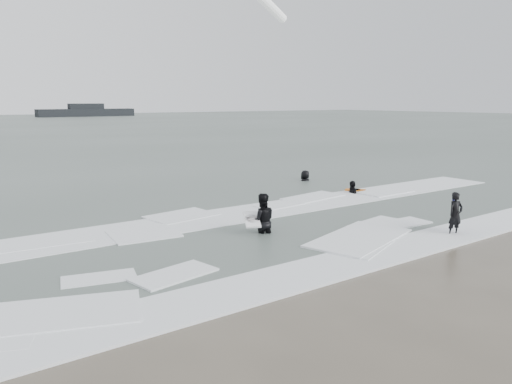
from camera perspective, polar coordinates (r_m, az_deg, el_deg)
ground at (r=15.26m, az=10.89°, el=-6.87°), size 320.00×320.00×0.00m
surfer_centre at (r=18.16m, az=21.68°, el=-4.63°), size 0.61×0.47×1.50m
surfer_wading at (r=17.12m, az=0.68°, el=-4.77°), size 1.17×1.06×1.95m
surfer_right_near at (r=24.66m, az=10.93°, el=-0.24°), size 0.86×1.15×1.81m
surfer_right_far at (r=28.06m, az=5.64°, el=1.18°), size 0.99×0.78×1.79m
surf_foam at (r=17.91m, az=2.39°, el=-3.95°), size 30.03×9.06×0.09m
bodyboards at (r=19.90m, az=11.06°, el=-1.33°), size 9.64×8.09×1.25m
vessel_horizon at (r=147.66m, az=-18.82°, el=8.67°), size 25.98×4.64×3.53m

